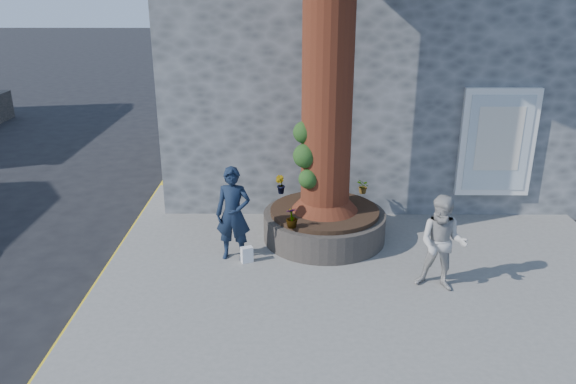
{
  "coord_description": "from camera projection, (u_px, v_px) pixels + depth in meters",
  "views": [
    {
      "loc": [
        0.18,
        -7.77,
        4.67
      ],
      "look_at": [
        0.12,
        1.48,
        1.25
      ],
      "focal_mm": 35.0,
      "sensor_mm": 36.0,
      "label": 1
    }
  ],
  "objects": [
    {
      "name": "yellow_line",
      "position": [
        108.0,
        267.0,
        9.86
      ],
      "size": [
        0.1,
        30.0,
        0.01
      ],
      "primitive_type": "cube",
      "color": "yellow",
      "rests_on": "ground"
    },
    {
      "name": "stone_shop",
      "position": [
        381.0,
        47.0,
        14.55
      ],
      "size": [
        10.3,
        8.3,
        6.3
      ],
      "color": "#4E5154",
      "rests_on": "ground"
    },
    {
      "name": "shopping_bag",
      "position": [
        247.0,
        255.0,
        9.77
      ],
      "size": [
        0.23,
        0.19,
        0.28
      ],
      "primitive_type": "cube",
      "rotation": [
        0.0,
        0.0,
        0.4
      ],
      "color": "white",
      "rests_on": "pavement"
    },
    {
      "name": "ground",
      "position": [
        280.0,
        298.0,
        8.91
      ],
      "size": [
        120.0,
        120.0,
        0.0
      ],
      "primitive_type": "plane",
      "color": "black",
      "rests_on": "ground"
    },
    {
      "name": "pavement",
      "position": [
        367.0,
        265.0,
        9.82
      ],
      "size": [
        9.0,
        8.0,
        0.12
      ],
      "primitive_type": "cube",
      "color": "slate",
      "rests_on": "ground"
    },
    {
      "name": "plant_d",
      "position": [
        363.0,
        186.0,
        11.27
      ],
      "size": [
        0.34,
        0.35,
        0.3
      ],
      "primitive_type": "imported",
      "rotation": [
        0.0,
        0.0,
        5.21
      ],
      "color": "gray",
      "rests_on": "planter"
    },
    {
      "name": "woman",
      "position": [
        442.0,
        244.0,
        8.71
      ],
      "size": [
        0.92,
        0.82,
        1.56
      ],
      "primitive_type": "imported",
      "rotation": [
        0.0,
        0.0,
        -0.37
      ],
      "color": "#A8A5A1",
      "rests_on": "pavement"
    },
    {
      "name": "man",
      "position": [
        233.0,
        214.0,
        9.69
      ],
      "size": [
        0.65,
        0.46,
        1.67
      ],
      "primitive_type": "imported",
      "rotation": [
        0.0,
        0.0,
        -0.1
      ],
      "color": "#121D31",
      "rests_on": "pavement"
    },
    {
      "name": "planter",
      "position": [
        324.0,
        224.0,
        10.64
      ],
      "size": [
        2.3,
        2.3,
        0.6
      ],
      "color": "black",
      "rests_on": "pavement"
    },
    {
      "name": "plant_b",
      "position": [
        280.0,
        185.0,
        11.27
      ],
      "size": [
        0.28,
        0.28,
        0.37
      ],
      "primitive_type": "imported",
      "rotation": [
        0.0,
        0.0,
        2.5
      ],
      "color": "gray",
      "rests_on": "planter"
    },
    {
      "name": "plant_c",
      "position": [
        292.0,
        218.0,
        9.67
      ],
      "size": [
        0.26,
        0.26,
        0.37
      ],
      "primitive_type": "imported",
      "rotation": [
        0.0,
        0.0,
        3.47
      ],
      "color": "gray",
      "rests_on": "planter"
    },
    {
      "name": "plant_a",
      "position": [
        307.0,
        190.0,
        10.96
      ],
      "size": [
        0.23,
        0.19,
        0.38
      ],
      "primitive_type": "imported",
      "rotation": [
        0.0,
        0.0,
        0.31
      ],
      "color": "gray",
      "rests_on": "planter"
    }
  ]
}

